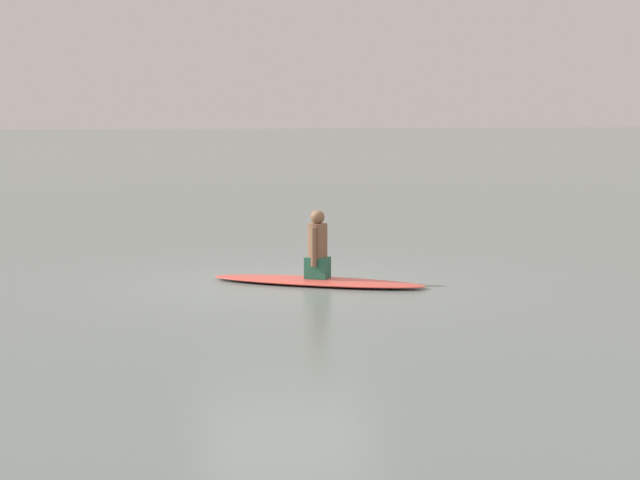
{
  "coord_description": "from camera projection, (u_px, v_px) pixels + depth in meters",
  "views": [
    {
      "loc": [
        4.37,
        14.91,
        2.36
      ],
      "look_at": [
        -0.59,
        -0.31,
        0.59
      ],
      "focal_mm": 62.57,
      "sensor_mm": 36.0,
      "label": 1
    }
  ],
  "objects": [
    {
      "name": "surfboard",
      "position": [
        318.0,
        281.0,
        15.77
      ],
      "size": [
        3.0,
        2.5,
        0.09
      ],
      "primitive_type": "ellipsoid",
      "rotation": [
        0.0,
        0.0,
        2.5
      ],
      "color": "#D84C3F",
      "rests_on": "ground"
    },
    {
      "name": "ground_plane",
      "position": [
        287.0,
        285.0,
        15.7
      ],
      "size": [
        400.0,
        400.0,
        0.0
      ],
      "primitive_type": "plane",
      "color": "slate"
    },
    {
      "name": "person_paddler",
      "position": [
        318.0,
        247.0,
        15.72
      ],
      "size": [
        0.41,
        0.4,
        0.97
      ],
      "rotation": [
        0.0,
        0.0,
        2.5
      ],
      "color": "#26664C",
      "rests_on": "surfboard"
    }
  ]
}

